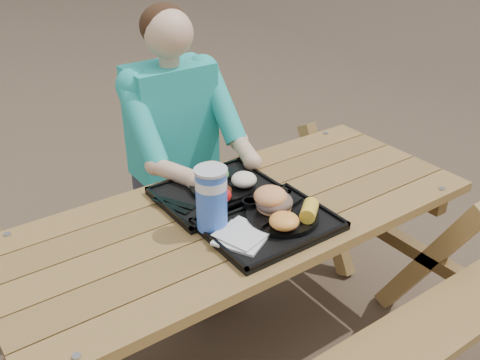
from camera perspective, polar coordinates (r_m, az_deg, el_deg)
ground at (r=2.47m, az=0.00°, el=-18.17°), size 60.00×60.00×0.00m
picnic_table at (r=2.21m, az=0.00°, el=-11.53°), size 1.80×1.49×0.75m
tray_near at (r=1.89m, az=3.12°, el=-4.84°), size 0.45×0.35×0.02m
tray_far at (r=2.08m, az=-2.41°, el=-1.43°), size 0.45×0.35×0.02m
plate_near at (r=1.91m, az=4.53°, el=-3.87°), size 0.26×0.26×0.02m
plate_far at (r=2.09m, az=-1.88°, el=-0.60°), size 0.26×0.26×0.02m
napkin_stack at (r=1.80m, az=0.19°, el=-6.07°), size 0.21×0.21×0.02m
soda_cup at (r=1.81m, az=-3.06°, el=-2.13°), size 0.11×0.11×0.22m
condiment_bbq at (r=1.96m, az=1.07°, el=-2.61°), size 0.06×0.06×0.03m
condiment_mustard at (r=2.00m, az=2.38°, el=-1.90°), size 0.05×0.05×0.03m
sandwich at (r=1.90m, az=3.71°, el=-1.36°), size 0.13×0.13×0.13m
mac_cheese at (r=1.82m, az=4.73°, el=-4.37°), size 0.10×0.10×0.05m
corn_cob at (r=1.88m, az=7.39°, el=-3.25°), size 0.13×0.13×0.06m
cutlery_far at (r=2.01m, az=-6.98°, el=-2.43°), size 0.11×0.17×0.01m
burger at (r=2.09m, az=-3.07°, el=1.34°), size 0.13×0.13×0.11m
baked_beans at (r=2.01m, az=-1.94°, el=-1.10°), size 0.08×0.08×0.03m
potato_salad at (r=2.06m, az=0.43°, el=0.05°), size 0.10×0.10×0.06m
diner at (r=2.56m, az=-6.83°, el=1.50°), size 0.48×0.84×1.28m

